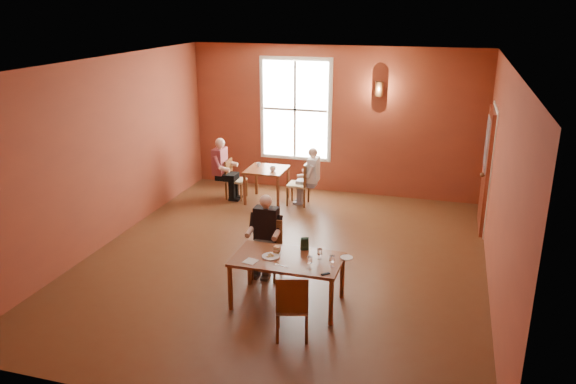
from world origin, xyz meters
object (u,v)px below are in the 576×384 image
(second_table, at_px, (267,185))
(chair_diner_white, at_px, (298,183))
(diner_main, at_px, (266,241))
(diner_white, at_px, (300,178))
(chair_empty, at_px, (292,304))
(main_table, at_px, (287,281))
(diner_maroon, at_px, (235,169))
(chair_diner_maroon, at_px, (236,179))
(chair_diner_main, at_px, (267,250))

(second_table, bearing_deg, chair_diner_white, 0.00)
(diner_main, height_order, diner_white, diner_main)
(diner_white, bearing_deg, chair_empty, -165.85)
(main_table, xyz_separation_m, diner_maroon, (-2.22, 3.76, 0.27))
(main_table, bearing_deg, diner_main, 128.88)
(diner_maroon, bearing_deg, chair_diner_maroon, 90.00)
(chair_empty, bearing_deg, diner_white, 88.67)
(diner_white, relative_size, chair_diner_maroon, 1.39)
(diner_main, distance_m, diner_white, 3.16)
(chair_diner_white, bearing_deg, diner_white, -90.00)
(diner_main, bearing_deg, chair_empty, 119.94)
(diner_maroon, bearing_deg, diner_white, 90.00)
(diner_main, distance_m, second_table, 3.31)
(main_table, xyz_separation_m, chair_diner_white, (-0.89, 3.76, 0.10))
(main_table, relative_size, diner_white, 1.27)
(chair_diner_main, xyz_separation_m, chair_diner_white, (-0.39, 3.11, 0.01))
(second_table, distance_m, diner_maroon, 0.73)
(chair_diner_main, bearing_deg, diner_main, 90.00)
(main_table, distance_m, diner_main, 0.83)
(second_table, bearing_deg, chair_empty, -68.00)
(chair_empty, xyz_separation_m, diner_maroon, (-2.49, 4.48, 0.18))
(diner_main, height_order, second_table, diner_main)
(main_table, relative_size, diner_main, 1.23)
(chair_diner_maroon, bearing_deg, chair_diner_white, 90.00)
(diner_main, relative_size, chair_diner_maroon, 1.43)
(chair_diner_white, relative_size, diner_white, 0.78)
(chair_diner_main, distance_m, diner_maroon, 3.55)
(diner_main, bearing_deg, diner_white, -83.52)
(main_table, height_order, chair_empty, chair_empty)
(diner_main, relative_size, diner_maroon, 0.94)
(diner_maroon, bearing_deg, chair_diner_white, 90.00)
(chair_empty, height_order, chair_diner_white, chair_diner_white)
(main_table, distance_m, chair_diner_main, 0.82)
(diner_main, height_order, chair_diner_white, diner_main)
(diner_main, xyz_separation_m, chair_diner_maroon, (-1.69, 3.14, -0.17))
(chair_empty, relative_size, diner_white, 0.77)
(diner_main, bearing_deg, main_table, 128.88)
(main_table, height_order, chair_diner_white, chair_diner_white)
(diner_main, height_order, diner_maroon, diner_maroon)
(diner_white, relative_size, diner_maroon, 0.91)
(main_table, bearing_deg, diner_white, 102.84)
(diner_main, bearing_deg, diner_maroon, -61.31)
(main_table, height_order, diner_white, diner_white)
(chair_diner_main, bearing_deg, diner_maroon, -61.07)
(diner_maroon, bearing_deg, chair_diner_main, 28.93)
(chair_empty, distance_m, diner_maroon, 5.12)
(main_table, distance_m, diner_white, 3.86)
(chair_diner_main, height_order, diner_white, diner_white)
(main_table, height_order, chair_diner_maroon, chair_diner_maroon)
(diner_main, bearing_deg, chair_diner_white, -82.98)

